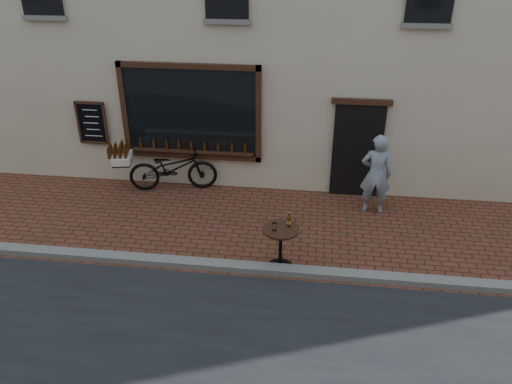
# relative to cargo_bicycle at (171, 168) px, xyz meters

# --- Properties ---
(ground) EXTENTS (90.00, 90.00, 0.00)m
(ground) POSITION_rel_cargo_bicycle_xyz_m (2.39, -3.19, -0.56)
(ground) COLOR #522E1A
(ground) RESTS_ON ground
(kerb) EXTENTS (90.00, 0.25, 0.12)m
(kerb) POSITION_rel_cargo_bicycle_xyz_m (2.39, -2.99, -0.50)
(kerb) COLOR slate
(kerb) RESTS_ON ground
(cargo_bicycle) EXTENTS (2.49, 1.15, 1.16)m
(cargo_bicycle) POSITION_rel_cargo_bicycle_xyz_m (0.00, 0.00, 0.00)
(cargo_bicycle) COLOR black
(cargo_bicycle) RESTS_ON ground
(bistro_table) EXTENTS (0.67, 0.67, 1.14)m
(bistro_table) POSITION_rel_cargo_bicycle_xyz_m (2.83, -2.84, 0.05)
(bistro_table) COLOR black
(bistro_table) RESTS_ON ground
(pedestrian) EXTENTS (0.68, 0.47, 1.81)m
(pedestrian) POSITION_rel_cargo_bicycle_xyz_m (4.67, -0.49, 0.35)
(pedestrian) COLOR gray
(pedestrian) RESTS_ON ground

